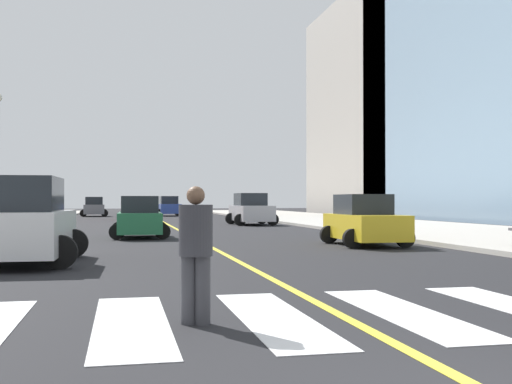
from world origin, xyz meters
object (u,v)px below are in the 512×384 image
at_px(car_silver_second, 251,210).
at_px(car_green_sixth, 140,218).
at_px(car_gray_third, 94,207).
at_px(car_white_fourth, 21,223).
at_px(car_blue_seventh, 169,207).
at_px(car_yellow_nearest, 365,221).
at_px(pedestrian_crossing, 196,248).
at_px(fire_hydrant, 364,221).
at_px(car_red_fifth, 134,209).

height_order(car_silver_second, car_green_sixth, car_silver_second).
xyz_separation_m(car_silver_second, car_gray_third, (-10.25, 22.31, -0.06)).
distance_m(car_gray_third, car_white_fourth, 44.33).
bearing_deg(car_gray_third, car_blue_seventh, 0.33).
height_order(car_silver_second, car_gray_third, car_silver_second).
relative_size(car_yellow_nearest, car_silver_second, 0.88).
bearing_deg(car_gray_third, pedestrian_crossing, -88.30).
relative_size(car_gray_third, car_white_fourth, 0.88).
distance_m(car_yellow_nearest, car_gray_third, 41.59).
distance_m(car_gray_third, fire_hydrant, 35.88).
height_order(car_green_sixth, fire_hydrant, car_green_sixth).
bearing_deg(car_gray_third, car_yellow_nearest, -77.42).
height_order(car_green_sixth, pedestrian_crossing, pedestrian_crossing).
relative_size(car_green_sixth, pedestrian_crossing, 2.24).
distance_m(car_gray_third, car_green_sixth, 34.61).
relative_size(car_white_fourth, pedestrian_crossing, 2.76).
distance_m(car_gray_third, car_blue_seventh, 6.91).
relative_size(car_gray_third, pedestrian_crossing, 2.42).
bearing_deg(car_white_fourth, car_red_fifth, 86.08).
distance_m(car_silver_second, car_blue_seventh, 22.83).
bearing_deg(pedestrian_crossing, fire_hydrant, -100.44).
height_order(car_gray_third, car_green_sixth, car_gray_third).
distance_m(car_silver_second, car_red_fifth, 13.84).
bearing_deg(car_yellow_nearest, fire_hydrant, -111.05).
bearing_deg(car_green_sixth, car_silver_second, 61.33).
bearing_deg(fire_hydrant, car_white_fourth, -139.97).
distance_m(car_silver_second, fire_hydrant, 11.46).
height_order(car_red_fifth, car_green_sixth, car_red_fifth).
relative_size(car_silver_second, car_red_fifth, 1.11).
bearing_deg(car_yellow_nearest, car_blue_seventh, -84.44).
height_order(car_silver_second, pedestrian_crossing, car_silver_second).
bearing_deg(car_white_fourth, car_green_sixth, 74.38).
bearing_deg(car_green_sixth, pedestrian_crossing, -88.02).
relative_size(car_red_fifth, fire_hydrant, 4.44).
relative_size(car_yellow_nearest, fire_hydrant, 4.31).
bearing_deg(car_red_fifth, pedestrian_crossing, -89.96).
bearing_deg(car_silver_second, fire_hydrant, 103.10).
relative_size(car_blue_seventh, fire_hydrant, 4.79).
distance_m(car_red_fifth, fire_hydrant, 25.09).
xyz_separation_m(car_red_fifth, fire_hydrant, (9.74, -23.12, -0.25)).
relative_size(car_silver_second, car_blue_seventh, 1.03).
distance_m(car_yellow_nearest, car_silver_second, 17.95).
bearing_deg(car_blue_seventh, fire_hydrant, 98.77).
relative_size(car_yellow_nearest, car_red_fifth, 0.97).
bearing_deg(car_silver_second, car_blue_seventh, -83.26).
xyz_separation_m(car_red_fifth, car_blue_seventh, (3.48, 10.54, 0.05)).
distance_m(car_white_fourth, fire_hydrant, 17.03).
bearing_deg(pedestrian_crossing, car_yellow_nearest, -103.38).
distance_m(pedestrian_crossing, fire_hydrant, 21.44).
bearing_deg(car_silver_second, car_yellow_nearest, 88.94).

